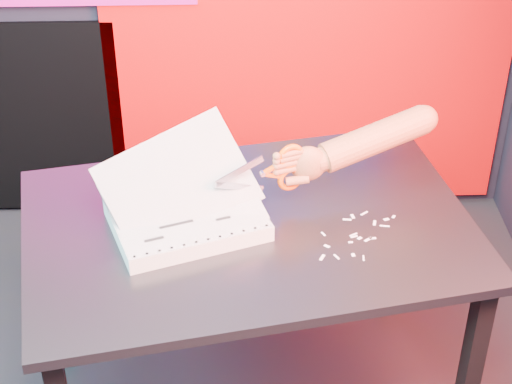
{
  "coord_description": "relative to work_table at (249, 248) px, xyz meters",
  "views": [
    {
      "loc": [
        0.35,
        -1.58,
        2.17
      ],
      "look_at": [
        0.41,
        0.32,
        0.87
      ],
      "focal_mm": 60.0,
      "sensor_mm": 36.0,
      "label": 1
    }
  ],
  "objects": [
    {
      "name": "room",
      "position": [
        -0.39,
        -0.34,
        0.69
      ],
      "size": [
        3.01,
        3.01,
        2.71
      ],
      "color": "#232228",
      "rests_on": "ground"
    },
    {
      "name": "backdrop",
      "position": [
        -0.33,
        1.13,
        0.29
      ],
      "size": [
        2.88,
        0.05,
        2.08
      ],
      "color": "#F30609",
      "rests_on": "ground"
    },
    {
      "name": "work_table",
      "position": [
        0.0,
        0.0,
        0.0
      ],
      "size": [
        1.37,
        1.05,
        0.75
      ],
      "rotation": [
        0.0,
        0.0,
        0.19
      ],
      "color": "black",
      "rests_on": "ground"
    },
    {
      "name": "printout_stack",
      "position": [
        -0.17,
        -0.01,
        0.12
      ],
      "size": [
        0.5,
        0.41,
        0.3
      ],
      "rotation": [
        0.0,
        0.0,
        0.34
      ],
      "color": "silver",
      "rests_on": "work_table"
    },
    {
      "name": "scissors",
      "position": [
        0.1,
        0.08,
        0.22
      ],
      "size": [
        0.25,
        0.1,
        0.15
      ],
      "rotation": [
        0.0,
        0.0,
        0.36
      ],
      "color": "silver",
      "rests_on": "printout_stack"
    },
    {
      "name": "hand_forearm",
      "position": [
        0.33,
        0.16,
        0.24
      ],
      "size": [
        0.48,
        0.22,
        0.16
      ],
      "rotation": [
        0.0,
        0.0,
        0.36
      ],
      "color": "#AB5E40",
      "rests_on": "work_table"
    },
    {
      "name": "paper_clippings",
      "position": [
        0.3,
        -0.06,
        0.09
      ],
      "size": [
        0.24,
        0.22,
        0.0
      ],
      "color": "silver",
      "rests_on": "work_table"
    }
  ]
}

